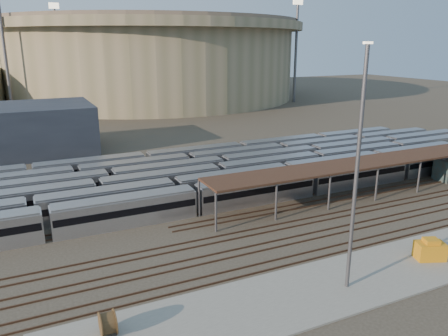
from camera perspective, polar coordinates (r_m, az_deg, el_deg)
ground at (r=56.72m, az=6.94°, el=-7.28°), size 420.00×420.00×0.00m
apron at (r=43.19m, az=12.04°, el=-15.34°), size 50.00×9.00×0.20m
subway_trains at (r=69.75m, az=-4.35°, el=-1.14°), size 123.46×23.90×3.60m
inspection_shed at (r=71.50m, az=20.46°, el=0.95°), size 60.30×6.00×5.30m
empty_tracks at (r=52.92m, az=9.85°, el=-9.08°), size 170.00×9.62×0.18m
stadium at (r=191.49m, az=-9.41°, el=14.06°), size 124.00×124.00×32.50m
floodlight_0 at (r=153.87m, az=-26.76°, el=13.75°), size 4.00×1.00×38.40m
floodlight_2 at (r=174.20m, az=9.38°, el=15.26°), size 4.00×1.00×38.40m
floodlight_3 at (r=204.67m, az=-20.86°, el=14.54°), size 4.00×1.00×38.40m
cable_reel_west at (r=37.35m, az=-14.94°, el=-19.00°), size 1.14×2.04×2.03m
yard_light_pole at (r=39.87m, az=16.94°, el=-0.59°), size 0.82×0.36×22.24m
yellow_equipment at (r=51.89m, az=25.30°, el=-9.75°), size 3.42×2.80×1.84m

